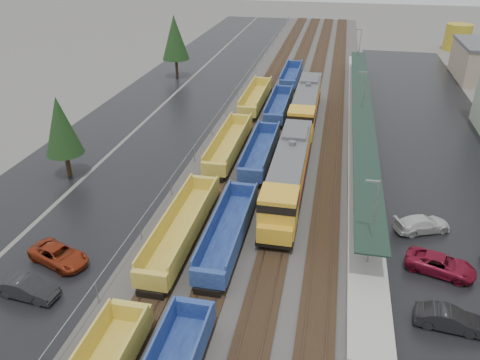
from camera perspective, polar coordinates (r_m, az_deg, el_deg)
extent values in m
cube|color=#302D2B|center=(75.04, 6.90, 9.41)|extent=(20.00, 160.00, 0.08)
cube|color=black|center=(75.69, 2.32, 9.85)|extent=(2.60, 160.00, 0.15)
cube|color=#473326|center=(75.77, 1.77, 9.96)|extent=(0.08, 160.00, 0.07)
cube|color=#473326|center=(75.55, 2.87, 9.89)|extent=(0.08, 160.00, 0.07)
cube|color=black|center=(75.18, 5.37, 9.62)|extent=(2.60, 160.00, 0.15)
cube|color=#473326|center=(75.22, 4.82, 9.74)|extent=(0.08, 160.00, 0.07)
cube|color=#473326|center=(75.07, 5.92, 9.65)|extent=(0.08, 160.00, 0.07)
cube|color=black|center=(74.87, 8.44, 9.36)|extent=(2.60, 160.00, 0.15)
cube|color=#473326|center=(74.88, 7.89, 9.49)|extent=(0.08, 160.00, 0.07)
cube|color=#473326|center=(74.81, 9.01, 9.39)|extent=(0.08, 160.00, 0.07)
cube|color=black|center=(74.79, 11.53, 9.07)|extent=(2.60, 160.00, 0.15)
cube|color=#473326|center=(74.75, 10.98, 9.21)|extent=(0.08, 160.00, 0.07)
cube|color=#473326|center=(74.76, 12.10, 9.10)|extent=(0.08, 160.00, 0.07)
cube|color=black|center=(77.63, -4.35, 10.15)|extent=(10.00, 160.00, 0.02)
cube|color=black|center=(80.87, -11.30, 10.42)|extent=(9.00, 160.00, 0.02)
cube|color=black|center=(66.77, 22.50, 5.00)|extent=(16.00, 100.00, 0.02)
cube|color=#9E9B93|center=(65.42, 14.38, 6.17)|extent=(3.00, 80.00, 0.70)
cylinder|color=gray|center=(42.26, 15.22, -4.23)|extent=(0.16, 0.16, 2.40)
cylinder|color=gray|center=(55.59, 14.75, 3.91)|extent=(0.16, 0.16, 2.40)
cylinder|color=gray|center=(69.59, 14.46, 8.84)|extent=(0.16, 0.16, 2.40)
cylinder|color=gray|center=(83.95, 14.27, 12.10)|extent=(0.16, 0.16, 2.40)
cylinder|color=gray|center=(98.49, 14.13, 14.41)|extent=(0.16, 0.16, 2.40)
cube|color=black|center=(64.45, 14.68, 8.51)|extent=(2.60, 65.00, 0.15)
cylinder|color=gray|center=(36.93, 15.87, -5.55)|extent=(0.12, 0.12, 8.00)
cube|color=gray|center=(34.95, 15.88, -0.13)|extent=(1.00, 0.15, 0.12)
cylinder|color=gray|center=(64.20, 14.77, 9.18)|extent=(0.12, 0.12, 8.00)
cube|color=gray|center=(63.08, 14.74, 12.58)|extent=(1.00, 0.15, 0.12)
cylinder|color=gray|center=(93.16, 14.32, 14.97)|extent=(0.12, 0.12, 8.00)
cube|color=gray|center=(92.39, 14.29, 17.35)|extent=(1.00, 0.15, 0.12)
cylinder|color=gray|center=(35.72, -17.01, -13.08)|extent=(0.08, 0.08, 2.00)
cylinder|color=gray|center=(41.32, -12.01, -6.11)|extent=(0.08, 0.08, 2.00)
cylinder|color=gray|center=(47.61, -8.36, -0.86)|extent=(0.08, 0.08, 2.00)
cylinder|color=gray|center=(54.35, -5.60, 3.13)|extent=(0.08, 0.08, 2.00)
cylinder|color=gray|center=(61.39, -3.44, 6.22)|extent=(0.08, 0.08, 2.00)
cylinder|color=gray|center=(68.65, -1.72, 8.66)|extent=(0.08, 0.08, 2.00)
cylinder|color=gray|center=(76.05, -0.31, 10.63)|extent=(0.08, 0.08, 2.00)
cylinder|color=gray|center=(83.56, 0.85, 12.23)|extent=(0.08, 0.08, 2.00)
cylinder|color=gray|center=(91.16, 1.84, 13.57)|extent=(0.08, 0.08, 2.00)
cylinder|color=gray|center=(98.82, 2.68, 14.70)|extent=(0.08, 0.08, 2.00)
cylinder|color=gray|center=(106.53, 3.41, 15.66)|extent=(0.08, 0.08, 2.00)
cylinder|color=gray|center=(114.28, 4.05, 16.49)|extent=(0.08, 0.08, 2.00)
cylinder|color=gray|center=(122.06, 4.60, 17.22)|extent=(0.08, 0.08, 2.00)
cylinder|color=gray|center=(129.87, 5.10, 17.85)|extent=(0.08, 0.08, 2.00)
cylinder|color=gray|center=(137.70, 5.54, 18.41)|extent=(0.08, 0.08, 2.00)
cylinder|color=gray|center=(145.55, 5.94, 18.91)|extent=(0.08, 0.08, 2.00)
cube|color=gray|center=(75.76, -0.32, 11.35)|extent=(0.05, 160.00, 0.05)
cylinder|color=#332316|center=(54.28, -20.23, 1.81)|extent=(0.50, 0.50, 2.70)
cone|color=black|center=(52.58, -21.03, 6.21)|extent=(3.96, 3.96, 6.30)
cylinder|color=#332316|center=(88.69, -7.72, 13.36)|extent=(0.50, 0.50, 3.30)
cone|color=black|center=(87.48, -7.96, 16.84)|extent=(4.84, 4.84, 7.70)
cube|color=black|center=(47.80, 5.90, -0.73)|extent=(3.16, 21.06, 0.42)
cube|color=orange|center=(47.91, 6.15, 1.74)|extent=(2.95, 16.85, 3.16)
cube|color=orange|center=(39.73, 4.69, -3.79)|extent=(3.16, 3.37, 3.58)
cube|color=black|center=(39.18, 4.75, -2.49)|extent=(3.21, 3.42, 0.74)
cube|color=orange|center=(38.73, 4.26, -6.57)|extent=(2.95, 1.05, 1.47)
cube|color=#59595B|center=(47.19, 6.25, 3.57)|extent=(3.00, 16.85, 0.37)
cube|color=maroon|center=(48.62, 4.32, 0.57)|extent=(0.04, 16.85, 0.37)
cube|color=maroon|center=(48.39, 7.83, 0.23)|extent=(0.04, 16.85, 0.37)
cube|color=black|center=(48.00, 5.88, -1.17)|extent=(2.32, 6.32, 0.63)
cube|color=black|center=(41.69, 4.72, -5.90)|extent=(2.53, 4.21, 0.53)
cube|color=black|center=(54.50, 6.77, 2.63)|extent=(2.53, 4.21, 0.53)
cylinder|color=#59595B|center=(48.02, 6.41, 4.42)|extent=(0.74, 0.74, 0.53)
cube|color=#59595B|center=(50.95, 6.78, 5.76)|extent=(2.53, 4.21, 0.53)
cube|color=black|center=(66.94, 7.96, 7.78)|extent=(3.16, 21.06, 0.42)
cube|color=orange|center=(67.35, 8.14, 9.51)|extent=(2.95, 16.85, 3.16)
cube|color=orange|center=(58.56, 7.43, 6.91)|extent=(3.16, 3.37, 3.58)
cube|color=black|center=(58.20, 7.49, 7.87)|extent=(3.21, 3.42, 0.74)
cube|color=orange|center=(57.20, 7.19, 5.26)|extent=(2.95, 1.05, 1.47)
cube|color=#59595B|center=(66.84, 8.24, 10.87)|extent=(3.00, 16.85, 0.37)
cube|color=maroon|center=(67.85, 6.80, 8.60)|extent=(0.04, 16.85, 0.37)
cube|color=maroon|center=(67.69, 9.34, 8.38)|extent=(0.04, 16.85, 0.37)
cube|color=black|center=(67.09, 7.94, 7.44)|extent=(2.32, 6.32, 0.63)
cube|color=black|center=(60.20, 7.37, 5.13)|extent=(2.53, 4.21, 0.53)
cube|color=black|center=(74.00, 8.42, 9.47)|extent=(2.53, 4.21, 0.53)
cylinder|color=#59595B|center=(67.76, 8.32, 11.38)|extent=(0.74, 0.74, 0.53)
cube|color=#59595B|center=(70.80, 8.52, 12.05)|extent=(2.53, 4.21, 0.53)
cube|color=gold|center=(32.76, -13.04, -15.44)|extent=(2.73, 0.52, 1.47)
cube|color=black|center=(33.02, -13.37, -17.61)|extent=(2.10, 2.31, 0.52)
cube|color=gold|center=(40.90, -6.99, -6.24)|extent=(2.73, 14.47, 0.26)
cube|color=gold|center=(40.78, -8.83, -4.91)|extent=(0.16, 14.47, 1.89)
cube|color=gold|center=(40.02, -5.28, -5.36)|extent=(0.16, 14.47, 1.89)
cube|color=gold|center=(34.95, -10.90, -11.93)|extent=(2.73, 0.52, 1.47)
cube|color=gold|center=(46.57, -4.23, -0.45)|extent=(2.73, 0.52, 1.47)
cube|color=black|center=(36.13, -10.32, -12.49)|extent=(2.10, 2.31, 0.52)
cube|color=black|center=(46.47, -4.43, -2.01)|extent=(2.10, 2.31, 0.52)
cube|color=gold|center=(56.18, -1.29, 3.99)|extent=(2.73, 14.47, 0.26)
cube|color=gold|center=(56.09, -2.61, 4.98)|extent=(0.16, 14.47, 1.89)
cube|color=gold|center=(55.54, 0.03, 4.77)|extent=(0.16, 14.47, 1.89)
cube|color=gold|center=(49.34, -3.22, 1.31)|extent=(2.73, 0.52, 1.47)
cube|color=gold|center=(62.63, 0.24, 7.33)|extent=(2.73, 0.52, 1.47)
cube|color=black|center=(50.45, -2.98, 0.61)|extent=(2.10, 2.31, 0.52)
cube|color=black|center=(62.34, 0.10, 6.19)|extent=(2.10, 2.31, 0.52)
cube|color=gold|center=(72.79, 1.94, 9.70)|extent=(2.73, 14.47, 0.26)
cube|color=gold|center=(72.72, 0.92, 10.48)|extent=(0.16, 14.47, 1.89)
cube|color=gold|center=(72.30, 3.00, 10.34)|extent=(0.16, 14.47, 1.89)
cube|color=gold|center=(65.63, 0.81, 8.31)|extent=(2.73, 0.52, 1.47)
cube|color=gold|center=(79.59, 2.91, 11.85)|extent=(2.73, 0.52, 1.47)
cube|color=black|center=(66.66, 0.93, 7.67)|extent=(2.10, 2.31, 0.52)
cube|color=black|center=(79.20, 2.80, 10.98)|extent=(2.10, 2.31, 0.52)
cube|color=navy|center=(32.35, -5.49, -15.44)|extent=(2.68, 0.51, 1.44)
cube|color=black|center=(32.58, -5.78, -17.60)|extent=(2.06, 2.26, 0.51)
cube|color=navy|center=(40.18, -1.40, -6.73)|extent=(2.68, 12.91, 0.26)
cube|color=navy|center=(39.92, -3.23, -5.41)|extent=(0.15, 12.91, 1.85)
cube|color=navy|center=(39.43, 0.41, -5.84)|extent=(0.15, 12.91, 1.85)
cube|color=navy|center=(34.62, -3.95, -11.90)|extent=(2.68, 0.51, 1.44)
cube|color=navy|center=(45.32, 0.48, -1.27)|extent=(2.68, 0.51, 1.44)
cube|color=black|center=(35.81, -3.58, -12.44)|extent=(2.06, 2.26, 0.51)
cube|color=black|center=(45.22, 0.30, -2.84)|extent=(2.06, 2.26, 0.51)
cube|color=navy|center=(54.29, 2.52, 3.06)|extent=(2.68, 12.91, 0.26)
cube|color=navy|center=(54.10, 1.19, 4.07)|extent=(0.15, 12.91, 1.85)
cube|color=navy|center=(53.73, 3.90, 3.83)|extent=(0.15, 12.91, 1.85)
cube|color=navy|center=(48.07, 1.23, 0.55)|extent=(2.68, 0.51, 1.44)
cube|color=navy|center=(60.05, 3.59, 6.31)|extent=(2.68, 0.51, 1.44)
cube|color=black|center=(49.18, 1.37, -0.13)|extent=(2.06, 2.26, 0.51)
cube|color=black|center=(59.78, 3.46, 5.14)|extent=(2.06, 2.26, 0.51)
cube|color=navy|center=(69.46, 4.80, 8.70)|extent=(2.68, 12.91, 0.26)
cube|color=navy|center=(69.32, 3.76, 9.50)|extent=(0.15, 12.91, 1.85)
cube|color=navy|center=(69.03, 5.90, 9.33)|extent=(0.15, 12.91, 1.85)
cube|color=navy|center=(63.00, 4.03, 7.36)|extent=(2.68, 0.51, 1.44)
cube|color=navy|center=(75.53, 5.49, 10.84)|extent=(2.68, 0.51, 1.44)
cube|color=black|center=(64.04, 4.09, 6.72)|extent=(2.06, 2.26, 0.51)
cube|color=black|center=(75.16, 5.39, 9.93)|extent=(2.06, 2.26, 0.51)
cube|color=navy|center=(85.14, 6.28, 12.28)|extent=(2.68, 12.91, 0.26)
cube|color=navy|center=(85.02, 5.43, 12.95)|extent=(0.15, 12.91, 1.85)
cube|color=navy|center=(84.79, 7.20, 12.81)|extent=(0.15, 12.91, 1.85)
cube|color=navy|center=(78.57, 5.78, 11.51)|extent=(2.68, 0.51, 1.44)
cube|color=navy|center=(91.37, 6.77, 13.81)|extent=(2.68, 0.51, 1.44)
cube|color=black|center=(79.55, 5.80, 10.94)|extent=(2.06, 2.26, 0.51)
cube|color=black|center=(90.93, 6.69, 13.07)|extent=(2.06, 2.26, 0.51)
cylinder|color=#AD9722|center=(119.87, 24.99, 15.51)|extent=(5.65, 5.65, 5.65)
imported|color=black|center=(38.30, -24.51, -11.90)|extent=(2.04, 4.81, 1.54)
imported|color=maroon|center=(40.83, -21.24, -8.54)|extent=(4.02, 5.75, 1.46)
imported|color=black|center=(35.69, 24.15, -15.21)|extent=(1.96, 4.60, 1.48)
imported|color=maroon|center=(40.36, 23.25, -9.45)|extent=(3.88, 5.76, 1.47)
imported|color=silver|center=(44.88, 21.34, -5.02)|extent=(3.87, 5.42, 1.46)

